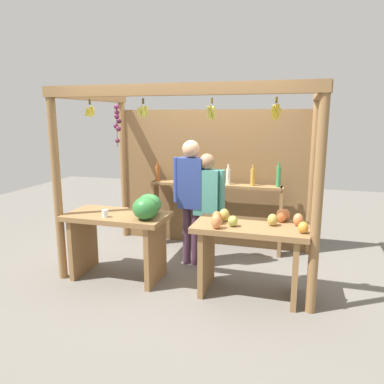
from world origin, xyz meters
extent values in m
plane|color=slate|center=(0.00, 0.00, 0.00)|extent=(12.00, 12.00, 0.00)
cylinder|color=olive|center=(-1.46, -0.86, 1.15)|extent=(0.10, 0.10, 2.29)
cylinder|color=olive|center=(1.46, -0.86, 1.15)|extent=(0.10, 0.10, 2.29)
cylinder|color=olive|center=(-1.46, 0.86, 1.15)|extent=(0.10, 0.10, 2.29)
cylinder|color=olive|center=(1.46, 0.86, 1.15)|extent=(0.10, 0.10, 2.29)
cube|color=olive|center=(0.00, -0.86, 2.23)|extent=(3.03, 0.12, 0.12)
cube|color=olive|center=(-1.46, 0.00, 2.23)|extent=(0.12, 1.83, 0.12)
cube|color=olive|center=(1.46, 0.00, 2.23)|extent=(0.12, 1.83, 0.12)
cube|color=brown|center=(0.00, 0.88, 1.03)|extent=(2.93, 0.04, 2.06)
cylinder|color=brown|center=(0.37, -0.69, 2.12)|extent=(0.02, 0.02, 0.06)
ellipsoid|color=#D1CC4C|center=(0.39, -0.69, 2.00)|extent=(0.04, 0.06, 0.15)
ellipsoid|color=#D1CC4C|center=(0.38, -0.67, 1.99)|extent=(0.06, 0.05, 0.15)
ellipsoid|color=#D1CC4C|center=(0.35, -0.65, 2.00)|extent=(0.08, 0.06, 0.15)
ellipsoid|color=#D1CC4C|center=(0.34, -0.69, 2.00)|extent=(0.04, 0.07, 0.15)
ellipsoid|color=#D1CC4C|center=(0.35, -0.73, 2.00)|extent=(0.07, 0.05, 0.15)
ellipsoid|color=#D1CC4C|center=(0.38, -0.72, 2.02)|extent=(0.09, 0.07, 0.15)
cylinder|color=brown|center=(-0.37, -0.78, 2.12)|extent=(0.02, 0.02, 0.06)
ellipsoid|color=#D1CC4C|center=(-0.33, -0.78, 2.02)|extent=(0.04, 0.08, 0.13)
ellipsoid|color=#D1CC4C|center=(-0.35, -0.74, 2.02)|extent=(0.07, 0.05, 0.13)
ellipsoid|color=#D1CC4C|center=(-0.39, -0.76, 2.02)|extent=(0.06, 0.07, 0.13)
ellipsoid|color=#D1CC4C|center=(-0.40, -0.81, 2.01)|extent=(0.05, 0.05, 0.13)
ellipsoid|color=#D1CC4C|center=(-0.35, -0.82, 2.02)|extent=(0.07, 0.05, 0.13)
cylinder|color=brown|center=(-1.02, -0.76, 2.12)|extent=(0.02, 0.02, 0.06)
ellipsoid|color=yellow|center=(-1.00, -0.76, 2.03)|extent=(0.04, 0.05, 0.11)
ellipsoid|color=yellow|center=(-1.01, -0.74, 2.01)|extent=(0.06, 0.06, 0.12)
ellipsoid|color=yellow|center=(-1.05, -0.73, 2.03)|extent=(0.07, 0.06, 0.12)
ellipsoid|color=yellow|center=(-1.07, -0.76, 2.01)|extent=(0.04, 0.08, 0.11)
ellipsoid|color=yellow|center=(-1.04, -0.79, 2.01)|extent=(0.06, 0.05, 0.11)
ellipsoid|color=yellow|center=(-1.01, -0.79, 2.00)|extent=(0.06, 0.05, 0.12)
cylinder|color=brown|center=(1.02, -0.73, 2.12)|extent=(0.02, 0.02, 0.06)
ellipsoid|color=gold|center=(1.05, -0.73, 2.02)|extent=(0.04, 0.07, 0.14)
ellipsoid|color=gold|center=(1.05, -0.71, 1.99)|extent=(0.07, 0.07, 0.15)
ellipsoid|color=gold|center=(1.02, -0.70, 2.02)|extent=(0.07, 0.04, 0.14)
ellipsoid|color=gold|center=(1.01, -0.72, 2.01)|extent=(0.07, 0.07, 0.15)
ellipsoid|color=gold|center=(1.00, -0.74, 2.02)|extent=(0.04, 0.07, 0.14)
ellipsoid|color=gold|center=(1.00, -0.76, 1.99)|extent=(0.06, 0.05, 0.14)
ellipsoid|color=gold|center=(1.03, -0.76, 1.99)|extent=(0.09, 0.04, 0.14)
ellipsoid|color=gold|center=(1.05, -0.76, 2.02)|extent=(0.07, 0.06, 0.15)
cylinder|color=#4C422D|center=(-0.85, -0.49, 1.88)|extent=(0.01, 0.01, 0.55)
sphere|color=#601E42|center=(-0.83, -0.50, 2.07)|extent=(0.06, 0.06, 0.06)
sphere|color=#511938|center=(-0.84, -0.47, 2.01)|extent=(0.06, 0.06, 0.06)
sphere|color=#601E42|center=(-0.85, -0.48, 1.96)|extent=(0.06, 0.06, 0.06)
sphere|color=#47142D|center=(-0.82, -0.48, 1.91)|extent=(0.06, 0.06, 0.06)
sphere|color=#601E42|center=(-0.87, -0.46, 1.85)|extent=(0.06, 0.06, 0.06)
sphere|color=#601E42|center=(-0.83, -0.47, 1.82)|extent=(0.06, 0.06, 0.06)
sphere|color=#601E42|center=(-0.86, -0.46, 1.67)|extent=(0.06, 0.06, 0.06)
cube|color=olive|center=(-0.81, -0.65, 0.78)|extent=(1.23, 0.64, 0.06)
cube|color=olive|center=(-1.30, -0.65, 0.38)|extent=(0.06, 0.58, 0.75)
cube|color=olive|center=(-0.31, -0.65, 0.38)|extent=(0.06, 0.58, 0.75)
ellipsoid|color=#2D7533|center=(-0.37, -0.78, 0.94)|extent=(0.37, 0.37, 0.26)
ellipsoid|color=#38843D|center=(-0.42, -0.56, 0.94)|extent=(0.40, 0.40, 0.25)
cylinder|color=white|center=(-0.86, -0.83, 0.86)|extent=(0.07, 0.07, 0.09)
cube|color=olive|center=(0.81, -0.65, 0.78)|extent=(1.23, 0.64, 0.06)
cube|color=olive|center=(0.31, -0.65, 0.38)|extent=(0.06, 0.58, 0.75)
cube|color=olive|center=(1.30, -0.65, 0.38)|extent=(0.06, 0.58, 0.75)
ellipsoid|color=#E07F47|center=(1.12, -0.46, 0.89)|extent=(0.14, 0.14, 0.16)
ellipsoid|color=#B79E47|center=(1.03, -0.62, 0.88)|extent=(0.15, 0.15, 0.13)
ellipsoid|color=#CC7038|center=(1.16, -0.38, 0.88)|extent=(0.14, 0.14, 0.14)
ellipsoid|color=gold|center=(1.35, -0.80, 0.87)|extent=(0.13, 0.13, 0.12)
ellipsoid|color=#E07F47|center=(0.48, -0.89, 0.89)|extent=(0.12, 0.12, 0.15)
ellipsoid|color=#B79E47|center=(0.50, -0.60, 0.88)|extent=(0.16, 0.16, 0.14)
ellipsoid|color=#A8B24C|center=(0.63, -0.77, 0.87)|extent=(0.15, 0.15, 0.12)
ellipsoid|color=#CC7038|center=(0.44, -0.73, 0.88)|extent=(0.15, 0.15, 0.14)
ellipsoid|color=#E07F47|center=(1.30, -0.55, 0.88)|extent=(0.13, 0.13, 0.14)
cube|color=olive|center=(-0.84, 0.65, 0.50)|extent=(0.05, 0.20, 1.00)
cube|color=olive|center=(1.07, 0.65, 0.50)|extent=(0.05, 0.20, 1.00)
cube|color=olive|center=(0.12, 0.65, 0.98)|extent=(1.90, 0.22, 0.04)
cylinder|color=#994C1E|center=(-0.79, 0.65, 1.11)|extent=(0.07, 0.07, 0.23)
cylinder|color=#994C1E|center=(-0.79, 0.65, 1.26)|extent=(0.03, 0.03, 0.06)
cylinder|color=gold|center=(-0.43, 0.65, 1.12)|extent=(0.06, 0.06, 0.23)
cylinder|color=gold|center=(-0.43, 0.65, 1.26)|extent=(0.03, 0.03, 0.06)
cylinder|color=gold|center=(-0.07, 0.65, 1.12)|extent=(0.08, 0.08, 0.24)
cylinder|color=gold|center=(-0.07, 0.65, 1.27)|extent=(0.03, 0.03, 0.06)
cylinder|color=silver|center=(0.30, 0.65, 1.11)|extent=(0.06, 0.06, 0.23)
cylinder|color=silver|center=(0.30, 0.65, 1.26)|extent=(0.03, 0.03, 0.06)
cylinder|color=gold|center=(0.65, 0.65, 1.12)|extent=(0.07, 0.07, 0.24)
cylinder|color=gold|center=(0.65, 0.65, 1.27)|extent=(0.03, 0.03, 0.06)
cylinder|color=#338C4C|center=(1.01, 0.65, 1.14)|extent=(0.06, 0.06, 0.29)
cylinder|color=#338C4C|center=(1.01, 0.65, 1.32)|extent=(0.03, 0.03, 0.06)
cylinder|color=#492E42|center=(-0.13, 0.01, 0.39)|extent=(0.11, 0.11, 0.78)
cylinder|color=#492E42|center=(-0.01, 0.01, 0.39)|extent=(0.11, 0.11, 0.78)
cube|color=#2D428C|center=(-0.07, 0.01, 1.11)|extent=(0.32, 0.19, 0.66)
cylinder|color=#2D428C|center=(-0.27, 0.01, 1.15)|extent=(0.08, 0.08, 0.59)
cylinder|color=#2D428C|center=(0.13, 0.01, 1.15)|extent=(0.08, 0.08, 0.59)
sphere|color=tan|center=(-0.07, 0.01, 1.56)|extent=(0.23, 0.23, 0.23)
cylinder|color=#3C4548|center=(0.08, 0.01, 0.35)|extent=(0.11, 0.11, 0.70)
cylinder|color=#3C4548|center=(0.20, 0.01, 0.35)|extent=(0.11, 0.11, 0.70)
cube|color=teal|center=(0.14, 0.01, 1.00)|extent=(0.32, 0.19, 0.59)
cylinder|color=teal|center=(-0.06, 0.01, 1.03)|extent=(0.08, 0.08, 0.53)
cylinder|color=teal|center=(0.34, 0.01, 1.03)|extent=(0.08, 0.08, 0.53)
sphere|color=#997051|center=(0.14, 0.01, 1.40)|extent=(0.20, 0.20, 0.20)
camera|label=1|loc=(1.28, -4.52, 1.97)|focal=34.51mm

